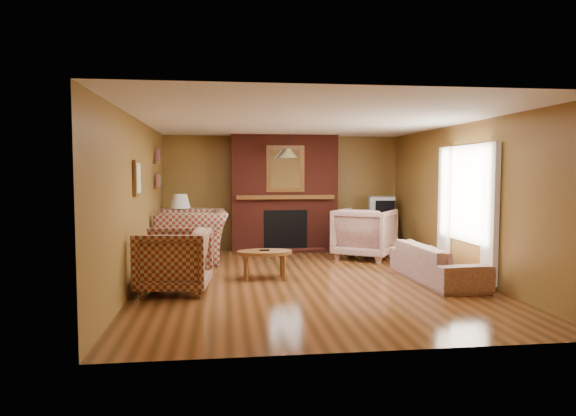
{
  "coord_description": "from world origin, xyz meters",
  "views": [
    {
      "loc": [
        -1.27,
        -7.69,
        1.64
      ],
      "look_at": [
        -0.22,
        0.6,
        1.05
      ],
      "focal_mm": 32.0,
      "sensor_mm": 36.0,
      "label": 1
    }
  ],
  "objects": [
    {
      "name": "bookshelf",
      "position": [
        -2.44,
        1.9,
        1.67
      ],
      "size": [
        0.09,
        0.55,
        0.71
      ],
      "color": "brown",
      "rests_on": "wall_left"
    },
    {
      "name": "botanical_print",
      "position": [
        -2.47,
        -0.3,
        1.55
      ],
      "size": [
        0.05,
        0.4,
        0.5
      ],
      "color": "brown",
      "rests_on": "wall_left"
    },
    {
      "name": "wall_front",
      "position": [
        0.0,
        -3.25,
        1.2
      ],
      "size": [
        6.5,
        0.0,
        6.5
      ],
      "primitive_type": "plane",
      "rotation": [
        -1.57,
        0.0,
        0.0
      ],
      "color": "brown",
      "rests_on": "floor"
    },
    {
      "name": "table_lamp",
      "position": [
        -2.1,
        2.45,
        0.92
      ],
      "size": [
        0.39,
        0.39,
        0.65
      ],
      "color": "white",
      "rests_on": "side_table"
    },
    {
      "name": "floor",
      "position": [
        0.0,
        0.0,
        0.0
      ],
      "size": [
        6.5,
        6.5,
        0.0
      ],
      "primitive_type": "plane",
      "color": "#47280F",
      "rests_on": "ground"
    },
    {
      "name": "side_table",
      "position": [
        -2.1,
        2.45,
        0.28
      ],
      "size": [
        0.42,
        0.42,
        0.56
      ],
      "primitive_type": "cube",
      "rotation": [
        0.0,
        0.0,
        0.01
      ],
      "color": "brown",
      "rests_on": "floor"
    },
    {
      "name": "crt_tv",
      "position": [
        2.05,
        2.79,
        0.88
      ],
      "size": [
        0.61,
        0.61,
        0.48
      ],
      "color": "#B0B3B8",
      "rests_on": "tv_stand"
    },
    {
      "name": "plaid_loveseat",
      "position": [
        -1.85,
        1.79,
        0.47
      ],
      "size": [
        1.34,
        1.51,
        0.93
      ],
      "primitive_type": "imported",
      "rotation": [
        0.0,
        0.0,
        -1.51
      ],
      "color": "maroon",
      "rests_on": "floor"
    },
    {
      "name": "window_right",
      "position": [
        2.45,
        -0.2,
        1.13
      ],
      "size": [
        0.1,
        1.85,
        2.0
      ],
      "color": "beige",
      "rests_on": "wall_right"
    },
    {
      "name": "plaid_armchair",
      "position": [
        -1.95,
        -0.65,
        0.43
      ],
      "size": [
        1.04,
        1.01,
        0.87
      ],
      "primitive_type": "imported",
      "rotation": [
        0.0,
        0.0,
        -1.67
      ],
      "color": "maroon",
      "rests_on": "floor"
    },
    {
      "name": "wall_right",
      "position": [
        2.5,
        0.0,
        1.2
      ],
      "size": [
        0.0,
        6.5,
        6.5
      ],
      "primitive_type": "plane",
      "rotation": [
        1.57,
        0.0,
        -1.57
      ],
      "color": "brown",
      "rests_on": "floor"
    },
    {
      "name": "wall_back",
      "position": [
        0.0,
        3.25,
        1.2
      ],
      "size": [
        6.5,
        0.0,
        6.5
      ],
      "primitive_type": "plane",
      "rotation": [
        1.57,
        0.0,
        0.0
      ],
      "color": "brown",
      "rests_on": "floor"
    },
    {
      "name": "tv_stand",
      "position": [
        2.05,
        2.8,
        0.32
      ],
      "size": [
        0.62,
        0.57,
        0.64
      ],
      "primitive_type": "cube",
      "rotation": [
        0.0,
        0.0,
        0.07
      ],
      "color": "black",
      "rests_on": "floor"
    },
    {
      "name": "fireplace",
      "position": [
        0.0,
        2.98,
        1.18
      ],
      "size": [
        2.2,
        0.82,
        2.4
      ],
      "color": "#561C13",
      "rests_on": "floor"
    },
    {
      "name": "floral_sofa",
      "position": [
        1.9,
        -0.44,
        0.28
      ],
      "size": [
        0.84,
        1.93,
        0.55
      ],
      "primitive_type": "imported",
      "rotation": [
        0.0,
        0.0,
        1.62
      ],
      "color": "#C3B397",
      "rests_on": "floor"
    },
    {
      "name": "floral_armchair",
      "position": [
        1.39,
        1.7,
        0.47
      ],
      "size": [
        1.42,
        1.43,
        0.95
      ],
      "primitive_type": "imported",
      "rotation": [
        0.0,
        0.0,
        2.55
      ],
      "color": "#C3B397",
      "rests_on": "floor"
    },
    {
      "name": "wall_left",
      "position": [
        -2.5,
        0.0,
        1.2
      ],
      "size": [
        0.0,
        6.5,
        6.5
      ],
      "primitive_type": "plane",
      "rotation": [
        1.57,
        0.0,
        1.57
      ],
      "color": "brown",
      "rests_on": "floor"
    },
    {
      "name": "ceiling",
      "position": [
        0.0,
        0.0,
        2.4
      ],
      "size": [
        6.5,
        6.5,
        0.0
      ],
      "primitive_type": "plane",
      "rotation": [
        3.14,
        0.0,
        0.0
      ],
      "color": "white",
      "rests_on": "wall_back"
    },
    {
      "name": "pendant_light",
      "position": [
        0.0,
        2.3,
        2.0
      ],
      "size": [
        0.36,
        0.36,
        0.48
      ],
      "color": "black",
      "rests_on": "ceiling"
    },
    {
      "name": "coffee_table",
      "position": [
        -0.65,
        0.07,
        0.37
      ],
      "size": [
        0.84,
        0.52,
        0.45
      ],
      "color": "brown",
      "rests_on": "floor"
    }
  ]
}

